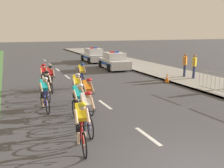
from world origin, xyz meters
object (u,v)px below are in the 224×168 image
Objects in this scene: crowd_barrier_middle at (215,82)px; spectator_back at (185,63)px; cyclist_fifth at (44,93)px; cyclist_sixth at (77,88)px; cyclist_ninth at (82,75)px; police_car_nearest at (114,61)px; cyclist_seventh at (46,85)px; cyclist_eighth at (50,78)px; traffic_cone_near at (167,78)px; spectator_middle at (194,65)px; cyclist_tenth at (44,76)px; cyclist_third at (78,101)px; cyclist_fourth at (87,94)px; police_car_second at (93,56)px; cyclist_lead at (81,124)px; cyclist_second at (87,111)px.

spectator_back reaches higher than crowd_barrier_middle.
cyclist_fifth is 1.61m from cyclist_sixth.
cyclist_fifth is 1.00× the size of cyclist_ninth.
cyclist_ninth is 0.38× the size of police_car_nearest.
cyclist_seventh is 1.00× the size of cyclist_eighth.
cyclist_sixth is 1.03× the size of spectator_back.
crowd_barrier_middle is at bearing -80.12° from traffic_cone_near.
spectator_middle is (1.70, 3.81, 0.44)m from crowd_barrier_middle.
cyclist_eighth is at bearing -168.30° from cyclist_ninth.
cyclist_tenth is 0.74× the size of crowd_barrier_middle.
cyclist_fourth is at bearing 55.64° from cyclist_third.
police_car_second is at bearing 59.71° from cyclist_tenth.
cyclist_seventh and cyclist_ninth have the same top height.
cyclist_lead is 7.78m from cyclist_eighth.
cyclist_tenth is at bearing 89.12° from cyclist_lead.
spectator_back is at bearing -64.46° from police_car_nearest.
cyclist_eighth is at bearing -76.07° from cyclist_tenth.
crowd_barrier_middle is at bearing -85.09° from police_car_second.
cyclist_fourth is 1.85m from cyclist_fifth.
cyclist_fourth and cyclist_eighth have the same top height.
spectator_middle is (7.96, -0.50, 0.30)m from cyclist_ninth.
cyclist_lead is at bearing -139.92° from spectator_back.
cyclist_third is 1.00× the size of cyclist_eighth.
spectator_middle is at bearing 18.03° from cyclist_sixth.
cyclist_fourth is at bearing -117.52° from police_car_nearest.
cyclist_eighth is (-0.13, 6.63, 0.00)m from cyclist_second.
cyclist_sixth is at bearing 80.52° from cyclist_second.
cyclist_seventh is 0.39× the size of police_car_second.
police_car_nearest is at bearing 114.11° from spectator_middle.
cyclist_fourth is at bearing -79.57° from cyclist_eighth.
spectator_back is (10.18, 2.54, 0.30)m from cyclist_seventh.
cyclist_third reaches higher than crowd_barrier_middle.
cyclist_fourth is 1.00× the size of cyclist_fifth.
cyclist_seventh is at bearing 116.57° from cyclist_fourth.
cyclist_seventh is 0.74× the size of crowd_barrier_middle.
spectator_back is at bearing 30.06° from cyclist_fourth.
police_car_nearest is (6.73, 6.91, -0.11)m from cyclist_eighth.
crowd_barrier_middle is (1.44, -10.82, -0.03)m from police_car_nearest.
cyclist_tenth is 9.17m from police_car_nearest.
cyclist_third is 1.00× the size of cyclist_seventh.
traffic_cone_near is (5.63, -0.70, -0.48)m from cyclist_ninth.
crowd_barrier_middle reaches higher than traffic_cone_near.
cyclist_ninth is at bearing 71.10° from cyclist_sixth.
cyclist_fourth is at bearing -175.91° from crowd_barrier_middle.
cyclist_second is 1.00× the size of cyclist_fifth.
cyclist_second is 1.00× the size of cyclist_ninth.
cyclist_fourth is at bearing -85.91° from cyclist_sixth.
police_car_second is at bearing 68.88° from cyclist_ninth.
cyclist_sixth reaches higher than crowd_barrier_middle.
cyclist_third is 11.03m from spectator_middle.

